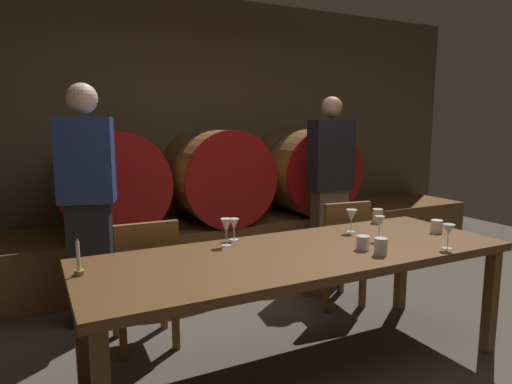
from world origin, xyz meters
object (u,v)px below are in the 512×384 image
wine_glass_far_left (226,226)px  wine_glass_center (351,216)px  wine_glass_far_right (448,230)px  wine_barrel_left (109,182)px  wine_glass_left (234,225)px  wine_barrel_right (302,171)px  chair_right (339,248)px  wine_barrel_center (215,175)px  cup_center_left (381,246)px  guest_right (330,188)px  cup_center_right (378,216)px  dining_table (301,261)px  candle_center (79,265)px  chair_left (145,278)px  wine_glass_right (379,223)px  cup_far_right (437,226)px  cup_far_left (363,243)px  guest_left (88,204)px

wine_glass_far_left → wine_glass_center: 0.91m
wine_glass_center → wine_glass_far_right: bearing=-67.0°
wine_barrel_left → wine_glass_left: size_ratio=6.53×
wine_barrel_right → chair_right: size_ratio=1.06×
wine_barrel_center → cup_center_left: bearing=-87.1°
wine_barrel_right → wine_glass_far_left: bearing=-134.0°
guest_right → wine_glass_left: size_ratio=12.16×
wine_barrel_center → wine_glass_left: (-0.50, -1.60, -0.12)m
wine_barrel_center → cup_center_right: wine_barrel_center is taller
chair_right → wine_glass_far_left: 1.27m
wine_glass_far_right → cup_center_left: 0.46m
guest_right → cup_center_left: 1.69m
wine_barrel_center → wine_glass_center: size_ratio=5.83×
dining_table → candle_center: candle_center is taller
wine_barrel_right → guest_right: 0.79m
wine_barrel_left → cup_center_left: bearing=-63.4°
chair_left → cup_center_right: (1.71, -0.29, 0.31)m
wine_glass_right → cup_center_left: bearing=-130.4°
wine_barrel_right → chair_right: (-0.48, -1.33, -0.48)m
wine_glass_left → wine_glass_right: bearing=-26.9°
chair_left → cup_center_right: bearing=172.3°
wine_barrel_right → cup_center_left: (-0.92, -2.28, -0.18)m
cup_far_right → wine_glass_center: bearing=152.0°
cup_center_left → chair_left: bearing=140.2°
wine_barrel_center → guest_right: (0.86, -0.76, -0.08)m
wine_barrel_left → wine_glass_left: 1.68m
candle_center → wine_glass_far_left: size_ratio=1.13×
chair_left → cup_center_right: size_ratio=8.42×
cup_far_left → cup_center_left: bearing=-82.2°
guest_right → candle_center: (-2.33, -1.10, -0.09)m
guest_left → cup_far_right: guest_left is taller
chair_left → wine_glass_far_right: bearing=148.8°
chair_right → cup_center_right: chair_right is taller
guest_right → wine_glass_far_left: bearing=40.5°
wine_glass_far_right → wine_barrel_left: bearing=123.9°
guest_right → wine_glass_left: bearing=39.4°
guest_left → candle_center: size_ratio=9.18×
wine_barrel_right → cup_center_right: (-0.35, -1.62, -0.17)m
wine_barrel_right → cup_far_left: wine_barrel_right is taller
wine_barrel_center → dining_table: 2.04m
wine_barrel_left → guest_right: size_ratio=0.54×
guest_left → cup_far_right: size_ratio=20.24×
wine_glass_far_left → wine_glass_far_right: wine_glass_far_left is taller
wine_barrel_left → cup_center_left: (1.14, -2.28, -0.18)m
chair_right → wine_glass_center: 0.63m
cup_center_right → wine_glass_right: bearing=-130.8°
chair_left → guest_right: size_ratio=0.51×
wine_glass_far_left → wine_glass_far_right: (1.16, -0.67, -0.01)m
wine_barrel_center → guest_left: guest_left is taller
dining_table → candle_center: bearing=173.5°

